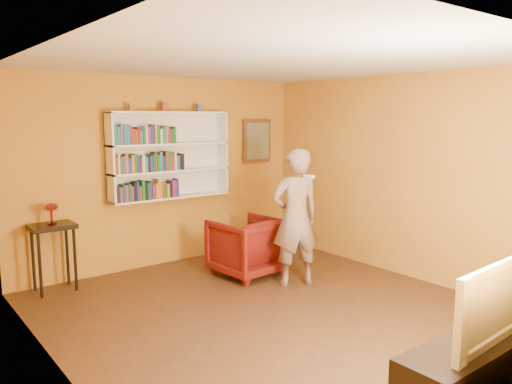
% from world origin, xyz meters
% --- Properties ---
extents(room_shell, '(5.30, 5.80, 2.88)m').
position_xyz_m(room_shell, '(0.00, 0.00, 1.02)').
color(room_shell, '#3F2614').
rests_on(room_shell, ground).
extents(bookshelf, '(1.80, 0.29, 1.23)m').
position_xyz_m(bookshelf, '(0.00, 2.41, 1.59)').
color(bookshelf, white).
rests_on(bookshelf, room_shell).
extents(books_row_lower, '(0.92, 0.19, 0.27)m').
position_xyz_m(books_row_lower, '(-0.40, 2.30, 1.13)').
color(books_row_lower, black).
rests_on(books_row_lower, bookshelf).
extents(books_row_middle, '(1.01, 0.19, 0.27)m').
position_xyz_m(books_row_middle, '(-0.35, 2.30, 1.51)').
color(books_row_middle, brown).
rests_on(books_row_middle, bookshelf).
extents(books_row_upper, '(0.89, 0.19, 0.27)m').
position_xyz_m(books_row_upper, '(-0.43, 2.31, 1.89)').
color(books_row_upper, '#226E7E').
rests_on(books_row_upper, bookshelf).
extents(ornament_left, '(0.07, 0.07, 0.09)m').
position_xyz_m(ornament_left, '(-0.57, 2.35, 2.26)').
color(ornament_left, '#A6692F').
rests_on(ornament_left, bookshelf).
extents(ornament_centre, '(0.09, 0.09, 0.12)m').
position_xyz_m(ornament_centre, '(-0.07, 2.35, 2.28)').
color(ornament_centre, brown).
rests_on(ornament_centre, bookshelf).
extents(ornament_right, '(0.08, 0.08, 0.11)m').
position_xyz_m(ornament_right, '(0.49, 2.35, 2.27)').
color(ornament_right, '#4B587D').
rests_on(ornament_right, bookshelf).
extents(framed_painting, '(0.55, 0.05, 0.70)m').
position_xyz_m(framed_painting, '(1.65, 2.46, 1.75)').
color(framed_painting, brown).
rests_on(framed_painting, room_shell).
extents(console_table, '(0.52, 0.39, 0.85)m').
position_xyz_m(console_table, '(-1.69, 2.25, 0.70)').
color(console_table, black).
rests_on(console_table, ground).
extents(ruby_lustre, '(0.16, 0.16, 0.26)m').
position_xyz_m(ruby_lustre, '(-1.69, 2.25, 1.03)').
color(ruby_lustre, maroon).
rests_on(ruby_lustre, console_table).
extents(armchair, '(0.90, 0.92, 0.79)m').
position_xyz_m(armchair, '(0.57, 1.30, 0.39)').
color(armchair, '#4C0506').
rests_on(armchair, ground).
extents(person, '(0.74, 0.60, 1.75)m').
position_xyz_m(person, '(0.82, 0.61, 0.88)').
color(person, '#7F685D').
rests_on(person, ground).
extents(game_remote, '(0.04, 0.15, 0.04)m').
position_xyz_m(game_remote, '(0.69, 0.24, 1.45)').
color(game_remote, white).
rests_on(game_remote, person).
extents(tv_cabinet, '(1.46, 0.44, 0.52)m').
position_xyz_m(tv_cabinet, '(-0.01, -2.25, 0.26)').
color(tv_cabinet, black).
rests_on(tv_cabinet, ground).
extents(television, '(1.05, 0.19, 0.60)m').
position_xyz_m(television, '(-0.01, -2.25, 0.82)').
color(television, black).
rests_on(television, tv_cabinet).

